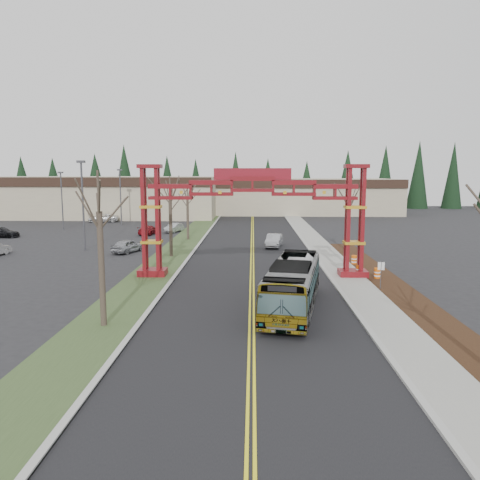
{
  "coord_description": "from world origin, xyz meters",
  "views": [
    {
      "loc": [
        0.03,
        -18.59,
        8.24
      ],
      "look_at": [
        -0.82,
        12.66,
        3.74
      ],
      "focal_mm": 35.0,
      "sensor_mm": 36.0,
      "label": 1
    }
  ],
  "objects_px": {
    "silver_sedan": "(274,241)",
    "parked_car_mid_a": "(148,230)",
    "bare_tree_median_mid": "(170,199)",
    "street_sign": "(381,270)",
    "transit_bus": "(293,285)",
    "bare_tree_right_far": "(349,201)",
    "parked_car_near_a": "(128,246)",
    "retail_building_east": "(300,196)",
    "parked_car_far_c": "(1,232)",
    "light_pole_far": "(120,193)",
    "barrel_mid": "(359,271)",
    "barrel_south": "(377,274)",
    "parked_car_far_a": "(174,228)",
    "gateway_arch": "(252,202)",
    "bare_tree_median_far": "(187,200)",
    "light_pole_mid": "(62,196)",
    "barrel_north": "(354,260)",
    "light_pole_near": "(83,199)",
    "retail_building_west": "(99,196)",
    "parked_car_far_b": "(103,218)",
    "bare_tree_median_near": "(99,213)"
  },
  "relations": [
    {
      "from": "bare_tree_median_mid",
      "to": "parked_car_mid_a",
      "type": "bearing_deg",
      "value": 109.63
    },
    {
      "from": "gateway_arch",
      "to": "bare_tree_median_far",
      "type": "bearing_deg",
      "value": 111.13
    },
    {
      "from": "parked_car_near_a",
      "to": "bare_tree_median_near",
      "type": "height_order",
      "value": "bare_tree_median_near"
    },
    {
      "from": "gateway_arch",
      "to": "parked_car_far_b",
      "type": "bearing_deg",
      "value": 121.39
    },
    {
      "from": "bare_tree_median_far",
      "to": "light_pole_near",
      "type": "bearing_deg",
      "value": -140.17
    },
    {
      "from": "light_pole_far",
      "to": "retail_building_west",
      "type": "bearing_deg",
      "value": 118.31
    },
    {
      "from": "retail_building_east",
      "to": "light_pole_far",
      "type": "height_order",
      "value": "light_pole_far"
    },
    {
      "from": "bare_tree_median_mid",
      "to": "street_sign",
      "type": "bearing_deg",
      "value": -36.82
    },
    {
      "from": "parked_car_far_a",
      "to": "bare_tree_median_mid",
      "type": "distance_m",
      "value": 20.35
    },
    {
      "from": "barrel_north",
      "to": "parked_car_far_b",
      "type": "bearing_deg",
      "value": 133.39
    },
    {
      "from": "transit_bus",
      "to": "bare_tree_median_far",
      "type": "relative_size",
      "value": 1.55
    },
    {
      "from": "barrel_south",
      "to": "bare_tree_right_far",
      "type": "bearing_deg",
      "value": 88.78
    },
    {
      "from": "barrel_south",
      "to": "bare_tree_median_mid",
      "type": "bearing_deg",
      "value": 152.0
    },
    {
      "from": "parked_car_mid_a",
      "to": "barrel_north",
      "type": "height_order",
      "value": "parked_car_mid_a"
    },
    {
      "from": "retail_building_east",
      "to": "light_pole_near",
      "type": "bearing_deg",
      "value": -119.42
    },
    {
      "from": "parked_car_far_c",
      "to": "gateway_arch",
      "type": "bearing_deg",
      "value": -122.15
    },
    {
      "from": "silver_sedan",
      "to": "parked_car_near_a",
      "type": "xyz_separation_m",
      "value": [
        -15.38,
        -4.06,
        -0.02
      ]
    },
    {
      "from": "silver_sedan",
      "to": "street_sign",
      "type": "bearing_deg",
      "value": -61.58
    },
    {
      "from": "light_pole_far",
      "to": "barrel_north",
      "type": "distance_m",
      "value": 44.29
    },
    {
      "from": "light_pole_far",
      "to": "barrel_mid",
      "type": "bearing_deg",
      "value": -51.42
    },
    {
      "from": "bare_tree_right_far",
      "to": "parked_car_near_a",
      "type": "bearing_deg",
      "value": -177.6
    },
    {
      "from": "light_pole_mid",
      "to": "street_sign",
      "type": "distance_m",
      "value": 50.98
    },
    {
      "from": "retail_building_west",
      "to": "light_pole_far",
      "type": "xyz_separation_m",
      "value": [
        9.06,
        -16.83,
        1.35
      ]
    },
    {
      "from": "retail_building_east",
      "to": "parked_car_far_a",
      "type": "relative_size",
      "value": 10.03
    },
    {
      "from": "gateway_arch",
      "to": "barrel_mid",
      "type": "relative_size",
      "value": 18.94
    },
    {
      "from": "silver_sedan",
      "to": "parked_car_mid_a",
      "type": "xyz_separation_m",
      "value": [
        -16.42,
        10.3,
        -0.1
      ]
    },
    {
      "from": "transit_bus",
      "to": "parked_car_mid_a",
      "type": "distance_m",
      "value": 38.22
    },
    {
      "from": "parked_car_near_a",
      "to": "light_pole_far",
      "type": "xyz_separation_m",
      "value": [
        -7.97,
        25.96,
        4.41
      ]
    },
    {
      "from": "silver_sedan",
      "to": "parked_car_far_a",
      "type": "height_order",
      "value": "silver_sedan"
    },
    {
      "from": "retail_building_east",
      "to": "parked_car_far_c",
      "type": "relative_size",
      "value": 8.3
    },
    {
      "from": "light_pole_mid",
      "to": "light_pole_far",
      "type": "xyz_separation_m",
      "value": [
        6.87,
        6.21,
        0.25
      ]
    },
    {
      "from": "parked_car_far_b",
      "to": "bare_tree_right_far",
      "type": "height_order",
      "value": "bare_tree_right_far"
    },
    {
      "from": "street_sign",
      "to": "barrel_mid",
      "type": "xyz_separation_m",
      "value": [
        -0.54,
        4.29,
        -0.97
      ]
    },
    {
      "from": "retail_building_east",
      "to": "light_pole_far",
      "type": "xyz_separation_m",
      "value": [
        -30.94,
        -24.82,
        1.6
      ]
    },
    {
      "from": "parked_car_near_a",
      "to": "light_pole_mid",
      "type": "xyz_separation_m",
      "value": [
        -14.83,
        19.75,
        4.16
      ]
    },
    {
      "from": "barrel_north",
      "to": "bare_tree_median_far",
      "type": "bearing_deg",
      "value": 137.52
    },
    {
      "from": "retail_building_west",
      "to": "bare_tree_median_near",
      "type": "bearing_deg",
      "value": -71.66
    },
    {
      "from": "parked_car_mid_a",
      "to": "barrel_south",
      "type": "distance_m",
      "value": 35.41
    },
    {
      "from": "barrel_north",
      "to": "light_pole_near",
      "type": "bearing_deg",
      "value": 164.69
    },
    {
      "from": "gateway_arch",
      "to": "retail_building_east",
      "type": "relative_size",
      "value": 0.48
    },
    {
      "from": "retail_building_east",
      "to": "bare_tree_right_far",
      "type": "xyz_separation_m",
      "value": [
        0.0,
        -49.82,
        1.87
      ]
    },
    {
      "from": "parked_car_far_a",
      "to": "light_pole_mid",
      "type": "xyz_separation_m",
      "value": [
        -16.8,
        2.76,
        4.24
      ]
    },
    {
      "from": "bare_tree_median_far",
      "to": "bare_tree_right_far",
      "type": "xyz_separation_m",
      "value": [
        18.0,
        -8.57,
        0.43
      ]
    },
    {
      "from": "retail_building_west",
      "to": "light_pole_far",
      "type": "relative_size",
      "value": 5.21
    },
    {
      "from": "silver_sedan",
      "to": "bare_tree_median_mid",
      "type": "relative_size",
      "value": 0.55
    },
    {
      "from": "retail_building_east",
      "to": "light_pole_far",
      "type": "bearing_deg",
      "value": -141.26
    },
    {
      "from": "retail_building_east",
      "to": "parked_car_near_a",
      "type": "height_order",
      "value": "retail_building_east"
    },
    {
      "from": "silver_sedan",
      "to": "barrel_north",
      "type": "distance_m",
      "value": 12.28
    },
    {
      "from": "parked_car_far_a",
      "to": "parked_car_far_c",
      "type": "height_order",
      "value": "parked_car_far_c"
    },
    {
      "from": "bare_tree_median_near",
      "to": "light_pole_near",
      "type": "bearing_deg",
      "value": 111.84
    }
  ]
}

